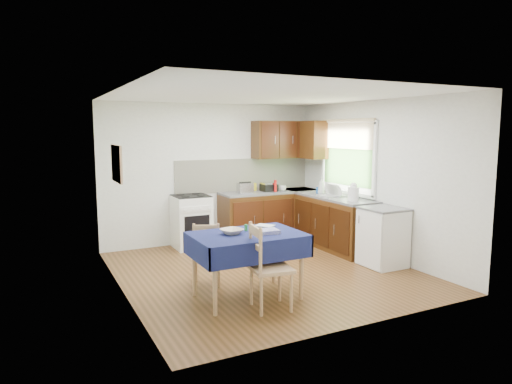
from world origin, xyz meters
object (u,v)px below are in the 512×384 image
chair_far (207,252)px  kettle (353,193)px  chair_near (267,264)px  dish_rack (333,195)px  dining_table (247,242)px  sandwich_press (269,187)px  toaster (245,188)px

chair_far → kettle: bearing=-150.1°
chair_near → kettle: (2.31, 1.38, 0.51)m
chair_far → kettle: kettle is taller
chair_far → dish_rack: dish_rack is taller
dining_table → dish_rack: bearing=8.8°
dining_table → sandwich_press: size_ratio=4.69×
chair_near → kettle: kettle is taller
toaster → sandwich_press: (0.53, 0.07, -0.02)m
dining_table → dish_rack: dish_rack is taller
chair_near → toaster: 3.22m
toaster → dish_rack: size_ratio=0.60×
chair_near → kettle: 2.73m
sandwich_press → dish_rack: bearing=-65.4°
dining_table → kettle: (2.35, 0.95, 0.34)m
dish_rack → kettle: kettle is taller
dining_table → toaster: (1.18, 2.54, 0.31)m
chair_far → chair_near: size_ratio=0.86×
chair_near → sandwich_press: bearing=-20.2°
dining_table → chair_far: size_ratio=1.54×
sandwich_press → kettle: kettle is taller
dining_table → sandwich_press: 3.14m
chair_near → sandwich_press: 3.51m
toaster → sandwich_press: 0.53m
toaster → sandwich_press: toaster is taller
kettle → sandwich_press: bearing=110.9°
chair_near → toaster: (1.14, 2.97, 0.47)m
toaster → dish_rack: (1.18, -1.03, -0.07)m
chair_near → sandwich_press: size_ratio=3.54×
toaster → chair_far: bearing=-118.5°
chair_far → kettle: (2.63, 0.32, 0.58)m
dining_table → chair_near: bearing=-108.6°
chair_far → dining_table: bearing=137.2°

